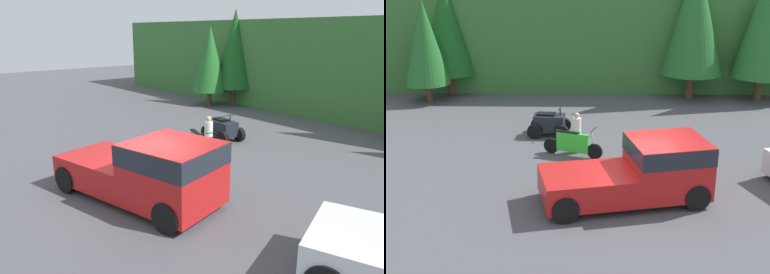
# 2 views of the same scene
# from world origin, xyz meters

# --- Properties ---
(ground_plane) EXTENTS (80.00, 80.00, 0.00)m
(ground_plane) POSITION_xyz_m (0.00, 0.00, 0.00)
(ground_plane) COLOR #4C4C51
(hillside_backdrop) EXTENTS (44.00, 6.00, 5.55)m
(hillside_backdrop) POSITION_xyz_m (0.00, 16.00, 2.77)
(hillside_backdrop) COLOR #387033
(hillside_backdrop) RESTS_ON ground_plane
(tree_left) EXTENTS (2.30, 2.30, 5.23)m
(tree_left) POSITION_xyz_m (-9.86, 11.42, 3.07)
(tree_left) COLOR brown
(tree_left) RESTS_ON ground_plane
(tree_mid_left) EXTENTS (2.75, 2.75, 6.25)m
(tree_mid_left) POSITION_xyz_m (-9.11, 12.98, 3.67)
(tree_mid_left) COLOR brown
(tree_mid_left) RESTS_ON ground_plane
(tree_mid_right) EXTENTS (3.23, 3.23, 7.34)m
(tree_mid_right) POSITION_xyz_m (3.87, 12.47, 4.31)
(tree_mid_right) COLOR brown
(tree_mid_right) RESTS_ON ground_plane
(tree_right) EXTENTS (3.06, 3.06, 6.95)m
(tree_right) POSITION_xyz_m (7.42, 12.09, 4.09)
(tree_right) COLOR brown
(tree_right) RESTS_ON ground_plane
(pickup_truck_red) EXTENTS (5.53, 3.29, 1.97)m
(pickup_truck_red) POSITION_xyz_m (0.15, -0.07, 1.03)
(pickup_truck_red) COLOR red
(pickup_truck_red) RESTS_ON ground_plane
(dirt_bike) EXTENTS (2.30, 1.02, 1.20)m
(dirt_bike) POSITION_xyz_m (-2.13, 3.70, 0.49)
(dirt_bike) COLOR black
(dirt_bike) RESTS_ON ground_plane
(quad_atv) EXTENTS (1.84, 1.32, 1.27)m
(quad_atv) POSITION_xyz_m (-3.21, 6.15, 0.49)
(quad_atv) COLOR black
(quad_atv) RESTS_ON ground_plane
(rider_person) EXTENTS (0.35, 0.36, 1.62)m
(rider_person) POSITION_xyz_m (-1.99, 4.13, 0.88)
(rider_person) COLOR brown
(rider_person) RESTS_ON ground_plane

